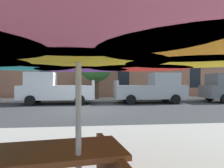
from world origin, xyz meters
name	(u,v)px	position (x,y,z in m)	size (l,w,h in m)	color
ground_plane	(83,111)	(0.00, 0.00, 0.00)	(120.00, 120.00, 0.00)	#2D3033
sidewalk_far	(85,99)	(0.00, 6.80, 0.06)	(56.00, 3.60, 0.12)	#B2ADA3
apartment_building	(86,30)	(0.00, 14.99, 8.00)	(44.40, 12.08, 16.00)	#A87056
pickup_white	(54,89)	(-2.11, 3.70, 1.03)	(5.10, 2.12, 2.20)	silver
pickup_silver	(153,89)	(4.95, 3.70, 1.03)	(5.10, 2.12, 2.20)	#A8AAB2
street_tree_middle	(96,64)	(0.89, 6.54, 3.09)	(2.88, 2.92, 4.67)	brown
patio_umbrella	(78,36)	(0.16, -9.00, 1.96)	(3.85, 3.85, 2.29)	silver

